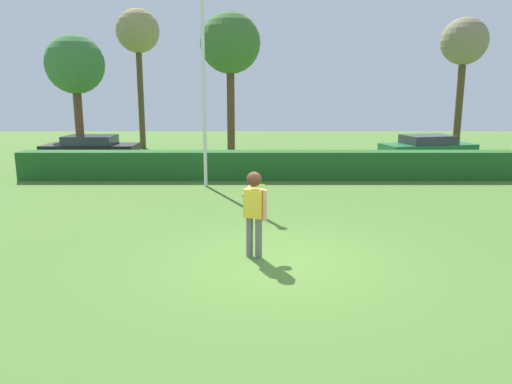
% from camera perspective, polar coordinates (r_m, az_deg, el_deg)
% --- Properties ---
extents(ground_plane, '(60.00, 60.00, 0.00)m').
position_cam_1_polar(ground_plane, '(9.94, 2.74, -8.02)').
color(ground_plane, '#4C732E').
extents(person, '(0.52, 0.83, 1.77)m').
position_cam_1_polar(person, '(9.88, 0.01, -1.48)').
color(person, slate).
rests_on(person, ground).
extents(frisbee, '(0.22, 0.22, 0.06)m').
position_cam_1_polar(frisbee, '(10.27, 0.61, 0.86)').
color(frisbee, yellow).
extents(lamppost, '(0.24, 0.24, 6.89)m').
position_cam_1_polar(lamppost, '(17.14, -5.86, 13.14)').
color(lamppost, silver).
rests_on(lamppost, ground).
extents(hedge_row, '(18.64, 0.90, 1.05)m').
position_cam_1_polar(hedge_row, '(18.71, 1.55, 3.13)').
color(hedge_row, '#205A23').
rests_on(hedge_row, ground).
extents(parked_car_black, '(4.22, 1.84, 1.25)m').
position_cam_1_polar(parked_car_black, '(23.96, -18.32, 4.87)').
color(parked_car_black, black).
rests_on(parked_car_black, ground).
extents(parked_car_green, '(4.48, 2.63, 1.25)m').
position_cam_1_polar(parked_car_green, '(24.27, 19.41, 4.88)').
color(parked_car_green, '#1E6633').
rests_on(parked_car_green, ground).
extents(oak_tree, '(2.96, 2.96, 6.03)m').
position_cam_1_polar(oak_tree, '(27.41, -19.94, 13.54)').
color(oak_tree, brown).
rests_on(oak_tree, ground).
extents(birch_tree, '(2.34, 2.34, 7.59)m').
position_cam_1_polar(birch_tree, '(28.93, -13.25, 17.34)').
color(birch_tree, brown).
rests_on(birch_tree, ground).
extents(bare_elm_tree, '(2.25, 2.25, 6.72)m').
position_cam_1_polar(bare_elm_tree, '(27.03, 23.09, 15.39)').
color(bare_elm_tree, '#4F3F1F').
rests_on(bare_elm_tree, ground).
extents(willow_tree, '(3.03, 3.03, 7.09)m').
position_cam_1_polar(willow_tree, '(25.83, -2.78, 16.61)').
color(willow_tree, brown).
rests_on(willow_tree, ground).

